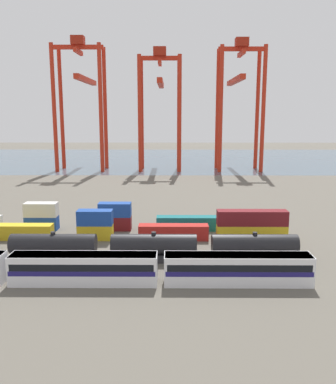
% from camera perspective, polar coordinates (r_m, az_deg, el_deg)
% --- Properties ---
extents(ground_plane, '(420.00, 420.00, 0.00)m').
position_cam_1_polar(ground_plane, '(111.19, -0.88, -0.30)').
color(ground_plane, '#5B564C').
extents(harbour_water, '(400.00, 110.00, 0.01)m').
position_cam_1_polar(harbour_water, '(200.32, -0.30, 4.66)').
color(harbour_water, '#475B6B').
rests_on(harbour_water, ground_plane).
extents(passenger_train, '(58.28, 3.14, 3.90)m').
position_cam_1_polar(passenger_train, '(54.01, -11.73, -10.31)').
color(passenger_train, silver).
rests_on(passenger_train, ground_plane).
extents(freight_tank_row, '(57.24, 2.96, 4.42)m').
position_cam_1_polar(freight_tank_row, '(61.45, -9.01, -7.64)').
color(freight_tank_row, '#232326').
rests_on(freight_tank_row, ground_plane).
extents(shipping_container_1, '(12.10, 2.44, 2.60)m').
position_cam_1_polar(shipping_container_1, '(75.83, -20.33, -5.26)').
color(shipping_container_1, gold).
rests_on(shipping_container_1, ground_plane).
extents(shipping_container_2, '(6.04, 2.44, 2.60)m').
position_cam_1_polar(shipping_container_2, '(72.17, -10.14, -5.54)').
color(shipping_container_2, gold).
rests_on(shipping_container_2, ground_plane).
extents(shipping_container_3, '(6.04, 2.44, 2.60)m').
position_cam_1_polar(shipping_container_3, '(71.49, -10.21, -3.54)').
color(shipping_container_3, '#1C4299').
rests_on(shipping_container_3, shipping_container_2).
extents(shipping_container_4, '(12.10, 2.44, 2.60)m').
position_cam_1_polar(shipping_container_4, '(70.96, 0.77, -5.65)').
color(shipping_container_4, '#AD211C').
rests_on(shipping_container_4, ground_plane).
extents(shipping_container_5, '(12.10, 2.44, 2.60)m').
position_cam_1_polar(shipping_container_5, '(72.34, 11.65, -5.56)').
color(shipping_container_5, gold).
rests_on(shipping_container_5, ground_plane).
extents(shipping_container_6, '(12.10, 2.44, 2.60)m').
position_cam_1_polar(shipping_container_6, '(71.66, 11.73, -3.56)').
color(shipping_container_6, maroon).
rests_on(shipping_container_6, shipping_container_5).
extents(shipping_container_8, '(6.04, 2.44, 2.60)m').
position_cam_1_polar(shipping_container_8, '(80.44, -17.29, -4.17)').
color(shipping_container_8, '#1C4299').
rests_on(shipping_container_8, ground_plane).
extents(shipping_container_9, '(6.04, 2.44, 2.60)m').
position_cam_1_polar(shipping_container_9, '(79.83, -17.39, -2.36)').
color(shipping_container_9, silver).
rests_on(shipping_container_9, shipping_container_8).
extents(shipping_container_10, '(6.04, 2.44, 2.60)m').
position_cam_1_polar(shipping_container_10, '(77.37, -7.43, -4.35)').
color(shipping_container_10, maroon).
rests_on(shipping_container_10, ground_plane).
extents(shipping_container_11, '(6.04, 2.44, 2.60)m').
position_cam_1_polar(shipping_container_11, '(76.74, -7.47, -2.47)').
color(shipping_container_11, '#1C4299').
rests_on(shipping_container_11, shipping_container_10).
extents(shipping_container_12, '(12.10, 2.44, 2.60)m').
position_cam_1_polar(shipping_container_12, '(76.73, 2.92, -4.40)').
color(shipping_container_12, '#146066').
rests_on(shipping_container_12, ground_plane).
extents(gantry_crane_west, '(18.99, 36.48, 50.28)m').
position_cam_1_polar(gantry_crane_west, '(165.47, -12.08, 13.59)').
color(gantry_crane_west, red).
rests_on(gantry_crane_west, ground_plane).
extents(gantry_crane_central, '(16.41, 33.97, 46.29)m').
position_cam_1_polar(gantry_crane_central, '(161.55, -1.12, 13.16)').
color(gantry_crane_central, red).
rests_on(gantry_crane_central, ground_plane).
extents(gantry_crane_east, '(17.37, 37.26, 49.55)m').
position_cam_1_polar(gantry_crane_east, '(164.01, 9.94, 13.57)').
color(gantry_crane_east, red).
rests_on(gantry_crane_east, ground_plane).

